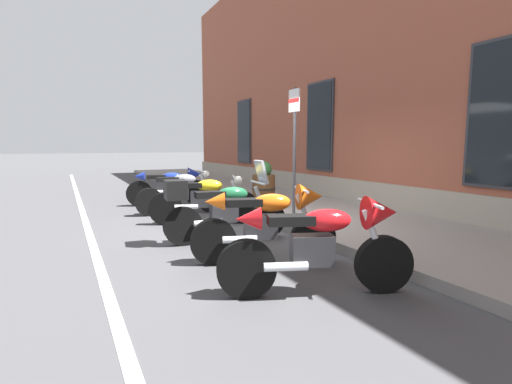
% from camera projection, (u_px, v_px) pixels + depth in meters
% --- Properties ---
extents(ground_plane, '(140.00, 140.00, 0.00)m').
position_uv_depth(ground_plane, '(268.00, 226.00, 7.51)').
color(ground_plane, '#424244').
extents(sidewalk, '(31.41, 3.08, 0.15)m').
position_uv_depth(sidewalk, '(331.00, 215.00, 8.19)').
color(sidewalk, gray).
rests_on(sidewalk, ground_plane).
extents(lane_stripe, '(31.41, 0.12, 0.01)m').
position_uv_depth(lane_stripe, '(93.00, 245.00, 6.07)').
color(lane_stripe, silver).
rests_on(lane_stripe, ground_plane).
extents(brick_pub_facade, '(25.41, 5.62, 7.97)m').
position_uv_depth(brick_pub_facade, '(471.00, 50.00, 9.64)').
color(brick_pub_facade, brown).
rests_on(brick_pub_facade, ground_plane).
extents(motorcycle_blue_sport, '(0.86, 2.05, 1.00)m').
position_uv_depth(motorcycle_blue_sport, '(171.00, 185.00, 9.92)').
color(motorcycle_blue_sport, black).
rests_on(motorcycle_blue_sport, ground_plane).
extents(motorcycle_grey_naked, '(0.62, 2.02, 0.99)m').
position_uv_depth(motorcycle_grey_naked, '(181.00, 193.00, 8.72)').
color(motorcycle_grey_naked, black).
rests_on(motorcycle_grey_naked, ground_plane).
extents(motorcycle_yellow_naked, '(0.95, 2.09, 0.97)m').
position_uv_depth(motorcycle_yellow_naked, '(206.00, 200.00, 7.61)').
color(motorcycle_yellow_naked, black).
rests_on(motorcycle_yellow_naked, ground_plane).
extents(motorcycle_green_touring, '(0.64, 2.07, 1.33)m').
position_uv_depth(motorcycle_green_touring, '(220.00, 208.00, 6.20)').
color(motorcycle_green_touring, black).
rests_on(motorcycle_green_touring, ground_plane).
extents(motorcycle_orange_sport, '(0.82, 1.93, 1.07)m').
position_uv_depth(motorcycle_orange_sport, '(270.00, 220.00, 5.12)').
color(motorcycle_orange_sport, black).
rests_on(motorcycle_orange_sport, ground_plane).
extents(motorcycle_red_sport, '(0.93, 2.01, 1.06)m').
position_uv_depth(motorcycle_red_sport, '(325.00, 242.00, 3.99)').
color(motorcycle_red_sport, black).
rests_on(motorcycle_red_sport, ground_plane).
extents(parking_sign, '(0.36, 0.07, 2.55)m').
position_uv_depth(parking_sign, '(294.00, 134.00, 7.59)').
color(parking_sign, '#4C4C51').
rests_on(parking_sign, sidewalk).
extents(barrel_planter, '(0.60, 0.60, 1.03)m').
position_uv_depth(barrel_planter, '(264.00, 184.00, 9.55)').
color(barrel_planter, brown).
rests_on(barrel_planter, sidewalk).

